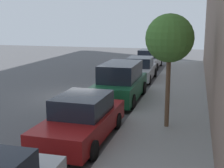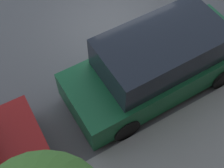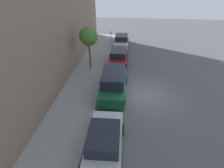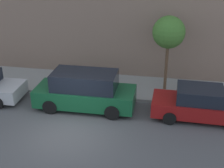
% 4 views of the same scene
% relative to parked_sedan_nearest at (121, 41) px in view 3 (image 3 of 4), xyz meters
% --- Properties ---
extents(ground_plane, '(60.00, 60.00, 0.00)m').
position_rel_parked_sedan_nearest_xyz_m(ground_plane, '(-2.42, 11.09, -0.72)').
color(ground_plane, '#515154').
extents(sidewalk, '(3.15, 32.00, 0.15)m').
position_rel_parked_sedan_nearest_xyz_m(sidewalk, '(2.66, 11.09, -0.65)').
color(sidewalk, gray).
rests_on(sidewalk, ground_plane).
extents(parked_sedan_nearest, '(1.92, 4.54, 1.54)m').
position_rel_parked_sedan_nearest_xyz_m(parked_sedan_nearest, '(0.00, 0.00, 0.00)').
color(parked_sedan_nearest, '#B7BABF').
rests_on(parked_sedan_nearest, ground_plane).
extents(parked_sedan_second, '(1.92, 4.53, 1.54)m').
position_rel_parked_sedan_nearest_xyz_m(parked_sedan_second, '(0.03, 5.43, 0.00)').
color(parked_sedan_second, maroon).
rests_on(parked_sedan_second, ground_plane).
extents(parked_minivan_third, '(2.02, 4.92, 1.90)m').
position_rel_parked_sedan_nearest_xyz_m(parked_minivan_third, '(0.01, 10.96, 0.20)').
color(parked_minivan_third, '#14512D').
rests_on(parked_minivan_third, ground_plane).
extents(parked_sedan_fourth, '(1.93, 4.55, 1.54)m').
position_rel_parked_sedan_nearest_xyz_m(parked_sedan_fourth, '(-0.06, 16.67, 0.00)').
color(parked_sedan_fourth, '#B7BABF').
rests_on(parked_sedan_fourth, ground_plane).
extents(parking_meter_near, '(0.11, 0.15, 1.50)m').
position_rel_parked_sedan_nearest_xyz_m(parking_meter_near, '(1.53, -1.10, 0.35)').
color(parking_meter_near, '#ADADB2').
rests_on(parking_meter_near, sidewalk).
extents(street_tree, '(1.70, 1.70, 4.06)m').
position_rel_parked_sedan_nearest_xyz_m(street_tree, '(2.68, 7.14, 2.61)').
color(street_tree, brown).
rests_on(street_tree, sidewalk).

